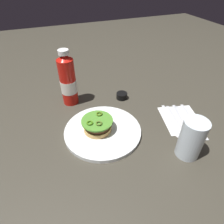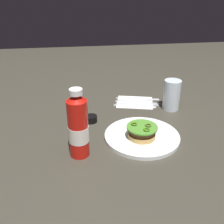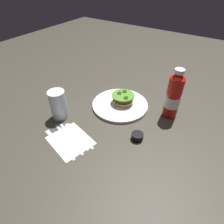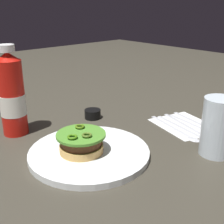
% 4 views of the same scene
% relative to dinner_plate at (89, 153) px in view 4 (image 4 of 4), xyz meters
% --- Properties ---
extents(ground_plane, '(3.00, 3.00, 0.00)m').
position_rel_dinner_plate_xyz_m(ground_plane, '(-0.06, 0.09, -0.01)').
color(ground_plane, '#39362C').
extents(dinner_plate, '(0.28, 0.28, 0.01)m').
position_rel_dinner_plate_xyz_m(dinner_plate, '(0.00, 0.00, 0.00)').
color(dinner_plate, white).
rests_on(dinner_plate, ground_plane).
extents(burger_sandwich, '(0.11, 0.11, 0.05)m').
position_rel_dinner_plate_xyz_m(burger_sandwich, '(-0.01, -0.02, 0.03)').
color(burger_sandwich, tan).
rests_on(burger_sandwich, dinner_plate).
extents(ketchup_bottle, '(0.07, 0.07, 0.24)m').
position_rel_dinner_plate_xyz_m(ketchup_bottle, '(-0.24, -0.07, 0.10)').
color(ketchup_bottle, red).
rests_on(ketchup_bottle, ground_plane).
extents(water_glass, '(0.08, 0.08, 0.14)m').
position_rel_dinner_plate_xyz_m(water_glass, '(0.19, 0.23, 0.06)').
color(water_glass, silver).
rests_on(water_glass, ground_plane).
extents(condiment_cup, '(0.05, 0.05, 0.03)m').
position_rel_dinner_plate_xyz_m(condiment_cup, '(-0.18, 0.16, 0.01)').
color(condiment_cup, black).
rests_on(condiment_cup, ground_plane).
extents(napkin, '(0.20, 0.18, 0.00)m').
position_rel_dinner_plate_xyz_m(napkin, '(0.05, 0.32, -0.01)').
color(napkin, white).
rests_on(napkin, ground_plane).
extents(spoon_utensil, '(0.20, 0.07, 0.00)m').
position_rel_dinner_plate_xyz_m(spoon_utensil, '(0.06, 0.27, -0.00)').
color(spoon_utensil, silver).
rests_on(spoon_utensil, napkin).
extents(butter_knife, '(0.21, 0.06, 0.00)m').
position_rel_dinner_plate_xyz_m(butter_knife, '(0.07, 0.29, -0.00)').
color(butter_knife, silver).
rests_on(butter_knife, napkin).
extents(table_knife, '(0.21, 0.08, 0.00)m').
position_rel_dinner_plate_xyz_m(table_knife, '(0.07, 0.31, -0.00)').
color(table_knife, silver).
rests_on(table_knife, napkin).
extents(fork_utensil, '(0.18, 0.05, 0.00)m').
position_rel_dinner_plate_xyz_m(fork_utensil, '(0.07, 0.34, -0.00)').
color(fork_utensil, silver).
rests_on(fork_utensil, napkin).
extents(steak_knife, '(0.21, 0.06, 0.00)m').
position_rel_dinner_plate_xyz_m(steak_knife, '(0.08, 0.36, -0.00)').
color(steak_knife, silver).
rests_on(steak_knife, napkin).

